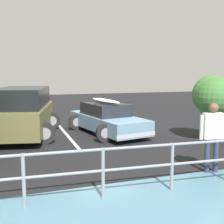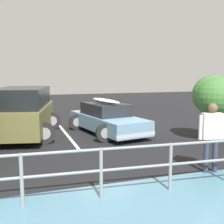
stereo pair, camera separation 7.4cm
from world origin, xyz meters
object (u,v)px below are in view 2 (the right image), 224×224
person_bystander (212,131)px  bush_near_left (218,100)px  suv_car (23,112)px  sedan_car (107,119)px

person_bystander → bush_near_left: 3.61m
suv_car → bush_near_left: bush_near_left is taller
sedan_car → bush_near_left: (-3.36, 2.55, 0.90)m
suv_car → sedan_car: bearing=172.0°
person_bystander → bush_near_left: bearing=-131.0°
person_bystander → bush_near_left: size_ratio=0.72×
sedan_car → bush_near_left: bearing=142.8°
suv_car → bush_near_left: size_ratio=1.99×
sedan_car → person_bystander: 5.36m
person_bystander → suv_car: bearing=-53.4°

